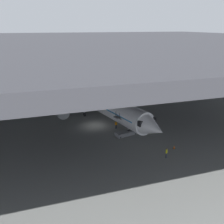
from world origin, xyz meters
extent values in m
plane|color=slate|center=(0.00, 0.00, 0.00)|extent=(110.00, 110.00, 0.00)
cube|color=#38383D|center=(0.00, 13.75, 15.98)|extent=(121.00, 99.00, 1.20)
cube|color=#4C4F54|center=(0.00, -11.00, 14.98)|extent=(115.50, 0.50, 0.70)
cube|color=#4C4F54|center=(0.00, 30.25, 14.98)|extent=(115.50, 0.50, 0.70)
cylinder|color=white|center=(2.55, 3.85, 3.65)|extent=(10.73, 30.74, 4.10)
cone|color=white|center=(6.32, -12.87, 3.65)|extent=(5.01, 5.69, 4.02)
cube|color=black|center=(5.75, -10.34, 4.16)|extent=(4.03, 3.57, 0.90)
cone|color=white|center=(-1.22, 20.57, 4.06)|extent=(4.85, 7.17, 3.49)
cube|color=#1972B2|center=(-0.65, 18.04, 9.06)|extent=(1.22, 4.42, 6.71)
cube|color=white|center=(2.39, 17.58, 4.27)|extent=(5.83, 4.42, 0.16)
cube|color=white|center=(-3.21, 16.32, 4.27)|extent=(5.83, 4.42, 0.16)
cube|color=white|center=(11.83, 11.02, 3.24)|extent=(18.38, 11.05, 0.24)
cylinder|color=#9EA3A8|center=(10.31, 8.39, 2.52)|extent=(3.66, 5.76, 2.54)
cube|color=white|center=(-8.91, 6.34, 3.24)|extent=(18.38, 11.05, 0.24)
cylinder|color=#9EA3A8|center=(-6.41, 4.62, 2.52)|extent=(3.66, 5.76, 2.54)
cube|color=#1972B2|center=(2.55, 3.85, 3.96)|extent=(10.32, 28.58, 0.16)
cylinder|color=#9EA3A8|center=(4.81, -6.16, 1.25)|extent=(0.20, 0.20, 1.15)
cylinder|color=black|center=(4.81, -6.16, 0.45)|extent=(0.49, 0.94, 0.90)
cylinder|color=#9EA3A8|center=(4.48, 7.35, 1.25)|extent=(0.20, 0.20, 1.15)
cylinder|color=black|center=(4.48, 7.35, 0.45)|extent=(0.49, 0.94, 0.90)
cylinder|color=#9EA3A8|center=(-0.70, 6.18, 1.25)|extent=(0.20, 0.20, 1.15)
cylinder|color=black|center=(-0.70, 6.18, 0.45)|extent=(0.49, 0.94, 0.90)
cube|color=slate|center=(4.24, -6.48, 0.35)|extent=(4.26, 2.35, 0.70)
cube|color=slate|center=(4.24, -6.48, 2.28)|extent=(3.94, 2.09, 3.25)
cube|color=slate|center=(2.45, -6.88, 3.86)|extent=(1.36, 1.51, 0.12)
cylinder|color=black|center=(2.59, -7.46, 4.36)|extent=(0.06, 0.06, 1.00)
cylinder|color=black|center=(2.32, -6.29, 4.36)|extent=(0.06, 0.06, 1.00)
cylinder|color=black|center=(2.79, -7.52, 0.15)|extent=(0.32, 0.18, 0.30)
cylinder|color=black|center=(2.48, -6.16, 0.15)|extent=(0.32, 0.18, 0.30)
cylinder|color=black|center=(6.00, -6.80, 0.15)|extent=(0.32, 0.18, 0.30)
cylinder|color=black|center=(5.70, -5.43, 0.15)|extent=(0.32, 0.18, 0.30)
cylinder|color=#232838|center=(6.99, -16.51, 0.41)|extent=(0.14, 0.14, 0.82)
cylinder|color=#232838|center=(6.86, -16.64, 0.41)|extent=(0.14, 0.14, 0.82)
cube|color=yellow|center=(6.93, -16.57, 1.11)|extent=(0.41, 0.41, 0.58)
cylinder|color=yellow|center=(7.09, -16.41, 1.14)|extent=(0.09, 0.09, 0.55)
cylinder|color=yellow|center=(6.77, -16.74, 1.14)|extent=(0.09, 0.09, 0.55)
sphere|color=brown|center=(6.93, -16.57, 1.52)|extent=(0.22, 0.22, 0.22)
cylinder|color=#232838|center=(3.63, -2.95, 0.41)|extent=(0.14, 0.14, 0.81)
cylinder|color=#232838|center=(3.46, -3.01, 0.41)|extent=(0.14, 0.14, 0.81)
cube|color=orange|center=(3.54, -2.98, 1.10)|extent=(0.41, 0.33, 0.57)
cylinder|color=orange|center=(3.76, -2.90, 1.13)|extent=(0.09, 0.09, 0.55)
cylinder|color=orange|center=(3.32, -3.06, 1.13)|extent=(0.09, 0.09, 0.55)
sphere|color=#8C6647|center=(3.54, -2.98, 1.51)|extent=(0.22, 0.22, 0.22)
cube|color=black|center=(9.77, -14.22, 0.02)|extent=(0.36, 0.36, 0.04)
cone|color=orange|center=(9.77, -14.22, 0.32)|extent=(0.30, 0.30, 0.56)
camera|label=1|loc=(-12.28, -47.46, 19.38)|focal=41.36mm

